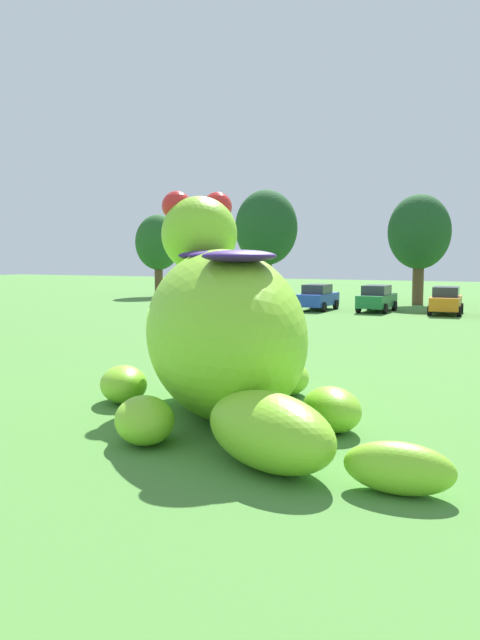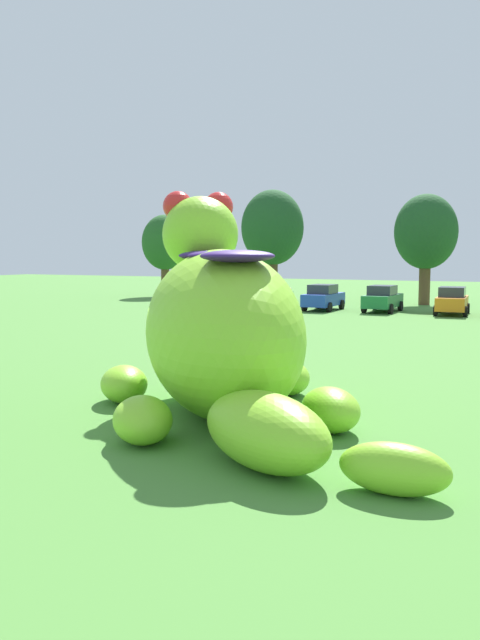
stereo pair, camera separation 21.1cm
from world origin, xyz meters
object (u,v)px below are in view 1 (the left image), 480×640
at_px(giant_inflatable_creature, 223,331).
at_px(spectator_near_inflatable, 209,302).
at_px(car_blue, 318,297).
at_px(spectator_wandering, 208,312).
at_px(spectator_mid_field, 196,318).
at_px(car_green, 377,299).
at_px(car_yellow, 257,296).
at_px(car_orange, 446,301).
at_px(spectator_by_cars, 285,302).

xyz_separation_m(giant_inflatable_creature, spectator_near_inflatable, (-11.49, 21.67, -1.14)).
distance_m(car_blue, spectator_wandering, 12.99).
distance_m(giant_inflatable_creature, spectator_mid_field, 15.02).
relative_size(car_green, spectator_wandering, 2.43).
bearing_deg(spectator_near_inflatable, spectator_wandering, -62.99).
bearing_deg(car_yellow, spectator_wandering, -78.39).
bearing_deg(car_yellow, car_orange, 5.48).
xyz_separation_m(car_yellow, spectator_mid_field, (3.30, -14.87, -0.01)).
height_order(giant_inflatable_creature, car_yellow, giant_inflatable_creature).
xyz_separation_m(spectator_near_inflatable, spectator_wandering, (3.02, -5.92, 0.00)).
bearing_deg(spectator_mid_field, car_yellow, 102.51).
relative_size(spectator_near_inflatable, spectator_by_cars, 1.00).
relative_size(giant_inflatable_creature, spectator_wandering, 5.52).
bearing_deg(spectator_by_cars, car_blue, 81.82).
bearing_deg(car_orange, spectator_by_cars, -151.62).
xyz_separation_m(car_yellow, spectator_wandering, (2.46, -11.99, -0.01)).
bearing_deg(car_orange, car_yellow, -174.52).
relative_size(spectator_near_inflatable, spectator_mid_field, 1.00).
bearing_deg(giant_inflatable_creature, car_yellow, 111.51).
height_order(car_yellow, car_orange, same).
bearing_deg(spectator_by_cars, giant_inflatable_creature, -72.59).
height_order(car_yellow, spectator_by_cars, car_yellow).
height_order(spectator_near_inflatable, spectator_wandering, same).
height_order(spectator_mid_field, spectator_wandering, same).
bearing_deg(spectator_wandering, car_orange, 53.44).
distance_m(giant_inflatable_creature, car_yellow, 29.85).
height_order(car_yellow, car_blue, same).
height_order(car_green, spectator_near_inflatable, car_green).
bearing_deg(car_green, car_blue, -174.13).
xyz_separation_m(car_yellow, car_green, (7.89, 1.30, 0.00)).
bearing_deg(car_yellow, car_green, 9.35).
distance_m(spectator_by_cars, spectator_wandering, 8.43).
xyz_separation_m(car_yellow, car_orange, (12.23, 1.17, 0.00)).
distance_m(spectator_near_inflatable, spectator_wandering, 6.64).
xyz_separation_m(car_blue, spectator_mid_field, (-0.72, -15.77, -0.01)).
xyz_separation_m(car_green, spectator_near_inflatable, (-8.44, -7.38, -0.01)).
bearing_deg(car_yellow, spectator_by_cars, -46.98).
bearing_deg(car_green, spectator_wandering, -112.22).
distance_m(car_orange, spectator_wandering, 16.39).
xyz_separation_m(car_orange, spectator_mid_field, (-8.93, -16.04, -0.01)).
xyz_separation_m(giant_inflatable_creature, spectator_mid_field, (-7.64, 12.88, -1.14)).
distance_m(car_orange, spectator_mid_field, 18.36).
bearing_deg(spectator_mid_field, spectator_near_inflatable, 113.66).
distance_m(car_yellow, spectator_mid_field, 15.23).
relative_size(spectator_mid_field, spectator_wandering, 1.00).
height_order(giant_inflatable_creature, spectator_mid_field, giant_inflatable_creature).
height_order(car_orange, spectator_wandering, car_orange).
xyz_separation_m(car_orange, spectator_by_cars, (-8.86, -4.78, -0.01)).
xyz_separation_m(giant_inflatable_creature, car_yellow, (-10.94, 27.75, -1.13)).
height_order(car_yellow, car_green, same).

